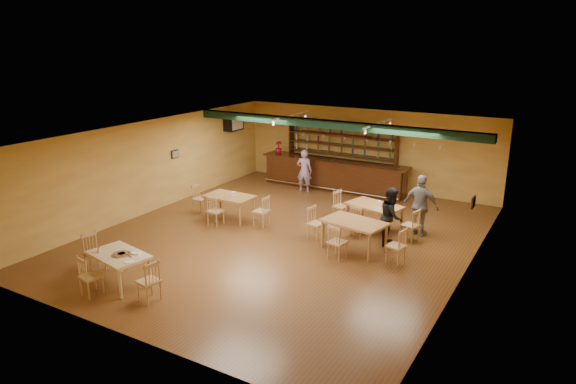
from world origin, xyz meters
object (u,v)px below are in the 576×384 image
Objects in this scene: dining_table_b at (374,217)px; patron_right_a at (391,216)px; dining_table_a at (230,207)px; near_table at (120,269)px; dining_table_d at (354,236)px; patron_bar at (304,171)px; bar_counter at (334,175)px.

dining_table_b is 0.97× the size of patron_right_a.
near_table is (0.54, -4.99, 0.00)m from dining_table_a.
dining_table_b is 1.73m from dining_table_d.
patron_right_a is at bearing 7.32° from dining_table_a.
patron_right_a is at bearing 61.98° from near_table.
patron_right_a is (4.57, 5.52, 0.43)m from near_table.
dining_table_a is 4.51m from dining_table_b.
patron_right_a is at bearing 132.72° from patron_bar.
dining_table_a is 0.95× the size of patron_bar.
dining_table_d reaches higher than near_table.
patron_bar is (-0.81, -0.83, 0.23)m from bar_counter.
near_table is at bearing -106.68° from dining_table_b.
patron_bar is 0.99× the size of patron_right_a.
dining_table_d is at bearing -72.76° from dining_table_b.
patron_right_a is at bearing 63.44° from dining_table_d.
dining_table_b reaches higher than near_table.
patron_bar is at bearing 82.67° from dining_table_a.
bar_counter reaches higher than dining_table_b.
near_table is (-0.86, -9.66, -0.18)m from bar_counter.
dining_table_a is 0.94× the size of patron_right_a.
dining_table_b is at bearing 70.79° from near_table.
bar_counter is at bearing 26.11° from patron_right_a.
patron_bar is (0.59, 3.85, 0.42)m from dining_table_a.
patron_right_a reaches higher than patron_bar.
patron_bar is at bearing -134.48° from bar_counter.
bar_counter is at bearing -145.46° from patron_bar.
bar_counter is at bearing 96.48° from near_table.
dining_table_d is (0.09, -1.73, 0.02)m from dining_table_b.
dining_table_d is 1.02× the size of patron_right_a.
dining_table_d is 1.16× the size of near_table.
near_table is at bearing 78.70° from patron_bar.
dining_table_d is (3.00, -5.07, -0.15)m from bar_counter.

